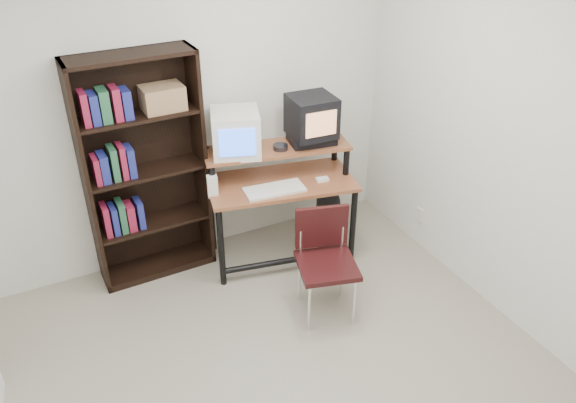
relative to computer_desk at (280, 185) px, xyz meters
name	(u,v)px	position (x,y,z in m)	size (l,w,h in m)	color
back_wall	(157,113)	(-0.82, 0.45, 0.61)	(4.00, 0.01, 2.60)	silver
right_wall	(555,166)	(1.18, -1.55, 0.61)	(0.01, 4.00, 2.60)	silver
computer_desk	(280,185)	(0.00, 0.00, 0.00)	(1.27, 0.81, 0.98)	brown
crt_monitor	(236,133)	(-0.30, 0.16, 0.46)	(0.46, 0.46, 0.35)	silver
vcr	(311,139)	(0.31, 0.05, 0.32)	(0.36, 0.26, 0.08)	black
crt_tv	(312,116)	(0.31, 0.04, 0.53)	(0.36, 0.36, 0.33)	black
cd_spindle	(280,148)	(0.03, 0.05, 0.31)	(0.12, 0.12, 0.05)	#26262B
keyboard	(275,190)	(-0.11, -0.14, 0.05)	(0.47, 0.21, 0.04)	silver
mousepad	(322,181)	(0.31, -0.15, 0.04)	(0.22, 0.18, 0.01)	black
mouse	(322,180)	(0.30, -0.17, 0.06)	(0.10, 0.06, 0.03)	white
desk_speaker	(212,186)	(-0.56, 0.03, 0.12)	(0.08, 0.07, 0.17)	silver
pc_tower	(329,229)	(0.41, -0.13, -0.48)	(0.20, 0.45, 0.42)	black
school_chair	(325,253)	(-0.01, -0.77, -0.18)	(0.51, 0.51, 0.82)	black
bookshelf	(144,168)	(-1.01, 0.31, 0.25)	(0.92, 0.33, 1.82)	black
wall_outlet	(420,215)	(1.16, -0.40, -0.39)	(0.02, 0.08, 0.12)	beige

